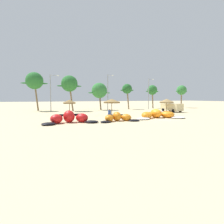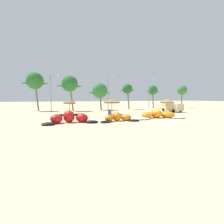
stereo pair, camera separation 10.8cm
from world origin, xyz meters
name	(u,v)px [view 1 (the left image)]	position (x,y,z in m)	size (l,w,h in m)	color
ground_plane	(157,118)	(0.00, 0.00, 0.00)	(260.00, 260.00, 0.00)	beige
kite_far_left	(70,118)	(-12.89, -0.32, 0.58)	(7.10, 3.27, 1.52)	black
kite_left	(118,118)	(-6.70, -0.91, 0.47)	(5.75, 2.68, 1.23)	black
kite_left_of_center	(157,115)	(0.35, 0.40, 0.53)	(8.21, 4.18, 1.38)	white
beach_umbrella_near_van	(69,102)	(-11.46, 9.86, 2.39)	(2.24, 2.24, 2.75)	brown
beach_umbrella_middle	(112,101)	(-4.90, 6.09, 2.54)	(2.90, 2.90, 2.90)	brown
beach_umbrella_near_palms	(167,101)	(9.12, 9.81, 2.42)	(3.10, 3.10, 2.86)	brown
parked_van	(171,107)	(10.69, 10.26, 1.09)	(2.27, 5.39, 1.84)	beige
person_near_kites	(109,115)	(-7.68, -0.42, 0.82)	(0.36, 0.24, 1.62)	#383842
palm_leftmost	(34,81)	(-17.46, 23.91, 6.99)	(5.97, 3.98, 9.04)	brown
palm_left	(69,84)	(-9.90, 20.57, 6.29)	(5.62, 3.75, 8.23)	#7F6647
palm_left_of_gap	(99,91)	(-2.28, 21.93, 4.87)	(5.84, 3.89, 6.86)	brown
palm_center_left	(127,89)	(5.57, 22.17, 5.37)	(3.97, 2.64, 6.80)	#7F6647
palm_center_right	(152,90)	(14.18, 23.29, 5.24)	(4.25, 2.83, 6.75)	#7F6647
palm_right_of_gap	(182,90)	(24.60, 23.07, 5.36)	(4.43, 2.95, 6.92)	brown
lamppost_west	(51,91)	(-13.92, 20.56, 4.68)	(2.05, 0.24, 8.24)	gray
lamppost_west_center	(108,90)	(-0.60, 19.94, 4.90)	(1.67, 0.24, 8.77)	gray
lamppost_east_center	(149,92)	(11.63, 20.91, 4.68)	(1.76, 0.24, 8.30)	gray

